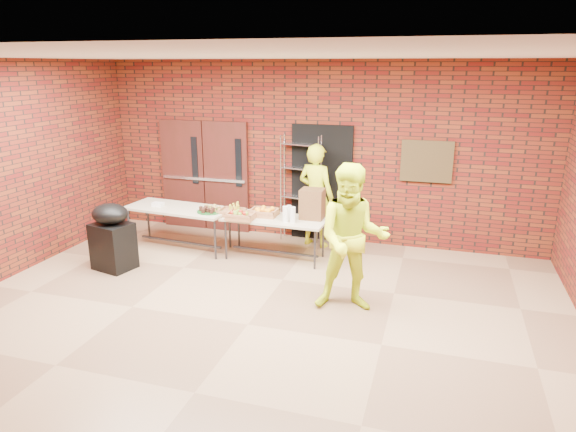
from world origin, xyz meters
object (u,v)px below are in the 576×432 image
object	(u,v)px
coffee_dispenser	(312,204)
volunteer_man	(352,239)
volunteer_woman	(316,196)
wire_rack	(301,189)
table_right	(275,221)
covered_grill	(112,237)
table_left	(179,211)

from	to	relation	value
coffee_dispenser	volunteer_man	distance (m)	1.86
volunteer_woman	volunteer_man	distance (m)	2.50
wire_rack	volunteer_man	xyz separation A→B (m)	(1.38, -2.49, 0.01)
wire_rack	table_right	distance (m)	1.10
wire_rack	covered_grill	size ratio (longest dim) A/B	1.82
table_left	table_right	xyz separation A→B (m)	(1.73, 0.04, -0.05)
table_right	wire_rack	bearing A→B (deg)	84.01
wire_rack	coffee_dispenser	bearing A→B (deg)	-51.89
table_right	volunteer_man	xyz separation A→B (m)	(1.53, -1.44, 0.33)
wire_rack	covered_grill	world-z (taller)	wire_rack
volunteer_woman	volunteer_man	world-z (taller)	volunteer_man
wire_rack	volunteer_man	bearing A→B (deg)	-49.51
table_left	volunteer_woman	size ratio (longest dim) A/B	1.04
table_left	covered_grill	size ratio (longest dim) A/B	1.78
table_right	volunteer_man	world-z (taller)	volunteer_man
covered_grill	volunteer_woman	world-z (taller)	volunteer_woman
table_right	coffee_dispenser	distance (m)	0.68
table_right	volunteer_man	distance (m)	2.13
covered_grill	coffee_dispenser	bearing A→B (deg)	38.17
table_left	wire_rack	bearing A→B (deg)	35.29
coffee_dispenser	table_left	bearing A→B (deg)	-175.07
table_right	coffee_dispenser	bearing A→B (deg)	17.31
wire_rack	volunteer_woman	bearing A→B (deg)	-21.60
table_left	coffee_dispenser	xyz separation A→B (m)	(2.32, 0.20, 0.26)
table_right	covered_grill	size ratio (longest dim) A/B	1.63
table_left	volunteer_man	distance (m)	3.56
wire_rack	coffee_dispenser	distance (m)	0.99
table_left	volunteer_man	xyz separation A→B (m)	(3.26, -1.40, 0.28)
table_right	volunteer_woman	size ratio (longest dim) A/B	0.95
wire_rack	covered_grill	xyz separation A→B (m)	(-2.43, -2.21, -0.43)
coffee_dispenser	wire_rack	bearing A→B (deg)	116.63
table_right	coffee_dispenser	size ratio (longest dim) A/B	3.53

